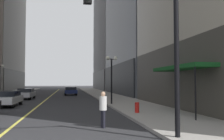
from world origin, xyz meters
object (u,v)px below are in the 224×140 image
at_px(car_white, 8,98).
at_px(car_silver, 26,93).
at_px(car_navy, 71,91).
at_px(pedestrian_in_white_shirt, 103,107).
at_px(fire_hydrant_right, 137,109).
at_px(traffic_light_near_right, 149,35).
at_px(street_lamp_left_far, 0,73).
at_px(street_lamp_right_mid, 112,69).

distance_m(car_white, car_silver, 9.05).
bearing_deg(car_silver, car_navy, 58.23).
relative_size(car_navy, pedestrian_in_white_shirt, 2.84).
bearing_deg(fire_hydrant_right, car_white, 142.26).
height_order(pedestrian_in_white_shirt, traffic_light_near_right, traffic_light_near_right).
relative_size(car_silver, car_navy, 0.91).
xyz_separation_m(street_lamp_left_far, fire_hydrant_right, (13.30, -19.58, -2.86)).
xyz_separation_m(street_lamp_left_far, street_lamp_right_mid, (12.80, -13.05, 0.00)).
bearing_deg(car_white, traffic_light_near_right, -61.04).
distance_m(car_navy, pedestrian_in_white_shirt, 29.21).
bearing_deg(street_lamp_left_far, car_silver, -39.70).
bearing_deg(fire_hydrant_right, car_silver, 119.95).
height_order(car_silver, pedestrian_in_white_shirt, pedestrian_in_white_shirt).
bearing_deg(street_lamp_right_mid, car_silver, 132.24).
distance_m(car_navy, traffic_light_near_right, 32.43).
bearing_deg(fire_hydrant_right, street_lamp_left_far, 124.19).
xyz_separation_m(car_white, car_silver, (0.02, 9.05, -0.00)).
bearing_deg(street_lamp_left_far, fire_hydrant_right, -55.81).
relative_size(car_navy, fire_hydrant_right, 5.87).
bearing_deg(fire_hydrant_right, street_lamp_right_mid, 94.38).
relative_size(car_white, street_lamp_right_mid, 1.03).
relative_size(car_white, street_lamp_left_far, 1.03).
height_order(traffic_light_near_right, street_lamp_right_mid, traffic_light_near_right).
relative_size(car_silver, traffic_light_near_right, 0.76).
relative_size(car_white, car_navy, 0.97).
bearing_deg(car_silver, traffic_light_near_right, -71.34).
bearing_deg(street_lamp_right_mid, fire_hydrant_right, -85.62).
xyz_separation_m(car_white, street_lamp_right_mid, (8.95, -0.78, 2.54)).
bearing_deg(car_white, street_lamp_left_far, 107.42).
bearing_deg(traffic_light_near_right, car_navy, 94.25).
height_order(car_navy, street_lamp_right_mid, street_lamp_right_mid).
relative_size(car_navy, street_lamp_right_mid, 1.06).
xyz_separation_m(pedestrian_in_white_shirt, street_lamp_right_mid, (2.24, 10.49, 2.30)).
height_order(car_navy, street_lamp_left_far, street_lamp_left_far).
distance_m(car_white, street_lamp_left_far, 13.10).
distance_m(car_silver, street_lamp_right_mid, 13.53).
xyz_separation_m(traffic_light_near_right, street_lamp_left_far, (-11.75, 26.54, -0.49)).
relative_size(car_navy, traffic_light_near_right, 0.83).
distance_m(car_white, fire_hydrant_right, 11.96).
bearing_deg(traffic_light_near_right, fire_hydrant_right, 77.46).
distance_m(pedestrian_in_white_shirt, traffic_light_near_right, 4.27).
xyz_separation_m(car_white, fire_hydrant_right, (9.45, -7.32, -0.32)).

